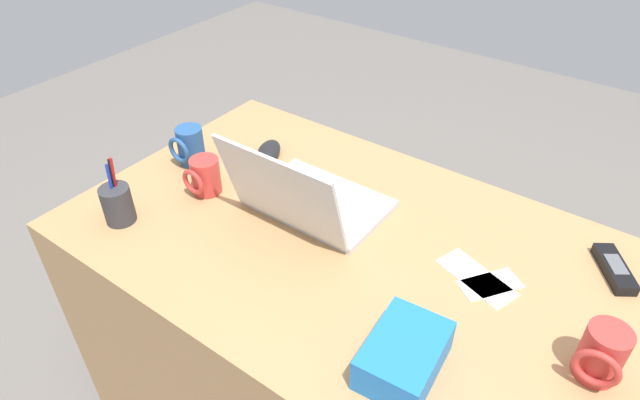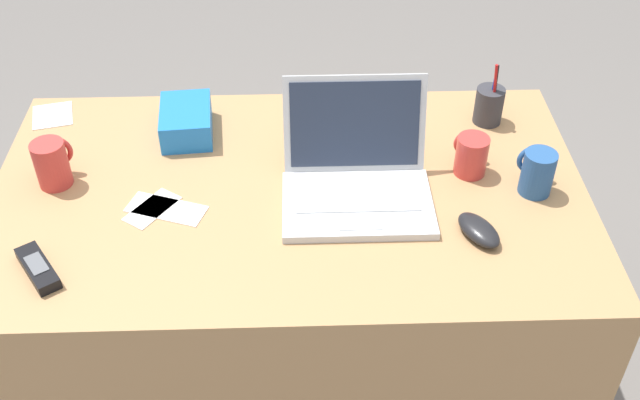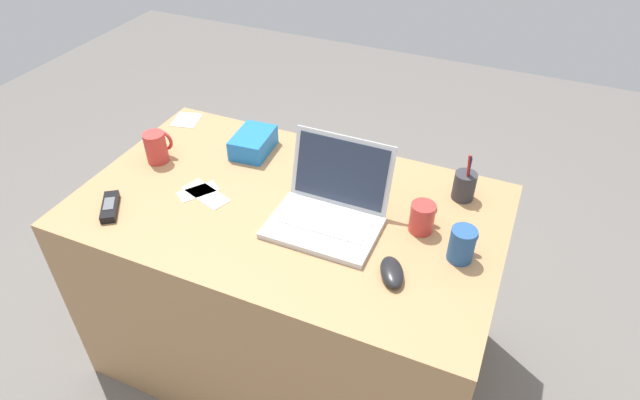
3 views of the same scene
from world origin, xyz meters
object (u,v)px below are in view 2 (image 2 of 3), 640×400
(coffee_mug_white, at_px, (537,171))
(cordless_phone, at_px, (38,268))
(coffee_mug_tall, at_px, (52,163))
(pen_holder, at_px, (489,105))
(laptop, at_px, (357,177))
(computer_mouse, at_px, (479,230))
(snack_bag, at_px, (186,121))
(coffee_mug_spare, at_px, (471,154))

(coffee_mug_white, bearing_deg, cordless_phone, -167.81)
(coffee_mug_tall, distance_m, pen_holder, 1.04)
(laptop, relative_size, pen_holder, 1.93)
(computer_mouse, xyz_separation_m, coffee_mug_white, (0.15, 0.15, 0.04))
(snack_bag, bearing_deg, pen_holder, 2.11)
(coffee_mug_white, bearing_deg, snack_bag, 162.74)
(laptop, bearing_deg, cordless_phone, -160.87)
(laptop, distance_m, coffee_mug_tall, 0.67)
(laptop, bearing_deg, pen_holder, 38.44)
(computer_mouse, distance_m, coffee_mug_tall, 0.94)
(coffee_mug_spare, distance_m, pen_holder, 0.22)
(laptop, xyz_separation_m, coffee_mug_tall, (-0.67, 0.06, 0.01))
(coffee_mug_white, bearing_deg, coffee_mug_spare, 150.72)
(coffee_mug_spare, relative_size, pen_holder, 0.56)
(computer_mouse, height_order, snack_bag, snack_bag)
(coffee_mug_spare, bearing_deg, laptop, -164.19)
(computer_mouse, distance_m, snack_bag, 0.75)
(coffee_mug_white, distance_m, coffee_mug_tall, 1.07)
(coffee_mug_tall, relative_size, cordless_phone, 0.79)
(coffee_mug_spare, xyz_separation_m, pen_holder, (0.08, 0.20, 0.00))
(laptop, xyz_separation_m, cordless_phone, (-0.64, -0.22, -0.04))
(coffee_mug_white, bearing_deg, laptop, -179.79)
(snack_bag, bearing_deg, cordless_phone, -117.63)
(pen_holder, xyz_separation_m, snack_bag, (-0.74, -0.03, -0.01))
(coffee_mug_tall, bearing_deg, cordless_phone, -84.08)
(coffee_mug_tall, xyz_separation_m, coffee_mug_spare, (0.94, 0.01, -0.01))
(cordless_phone, bearing_deg, coffee_mug_tall, 95.92)
(laptop, relative_size, computer_mouse, 2.79)
(coffee_mug_white, distance_m, coffee_mug_spare, 0.15)
(computer_mouse, bearing_deg, snack_bag, 121.81)
(coffee_mug_tall, bearing_deg, snack_bag, 33.52)
(coffee_mug_white, distance_m, snack_bag, 0.83)
(coffee_mug_white, height_order, coffee_mug_tall, coffee_mug_tall)
(coffee_mug_white, relative_size, pen_holder, 0.61)
(coffee_mug_spare, relative_size, snack_bag, 0.54)
(coffee_mug_white, relative_size, snack_bag, 0.60)
(cordless_phone, height_order, pen_holder, pen_holder)
(pen_holder, bearing_deg, coffee_mug_spare, -112.16)
(computer_mouse, height_order, coffee_mug_white, coffee_mug_white)
(cordless_phone, height_order, snack_bag, snack_bag)
(computer_mouse, distance_m, coffee_mug_spare, 0.22)
(cordless_phone, distance_m, pen_holder, 1.11)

